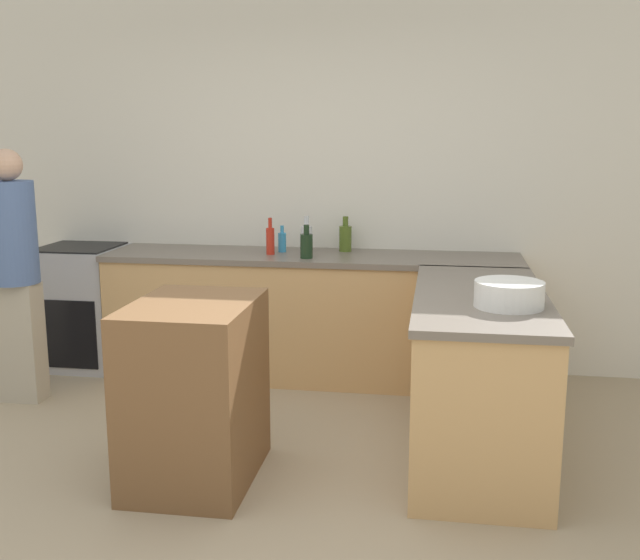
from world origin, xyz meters
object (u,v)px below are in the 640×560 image
at_px(hot_sauce_bottle, 270,240).
at_px(olive_oil_bottle, 345,237).
at_px(island_table, 195,392).
at_px(dish_soap_bottle, 282,241).
at_px(vinegar_bottle_clear, 307,238).
at_px(person_by_range, 14,266).
at_px(mixing_bowl, 509,294).
at_px(wine_bottle_dark, 306,245).
at_px(range_oven, 82,306).

relative_size(hot_sauce_bottle, olive_oil_bottle, 1.02).
relative_size(island_table, dish_soap_bottle, 4.86).
height_order(vinegar_bottle_clear, dish_soap_bottle, vinegar_bottle_clear).
relative_size(olive_oil_bottle, person_by_range, 0.15).
bearing_deg(mixing_bowl, island_table, -170.52).
bearing_deg(person_by_range, island_table, -31.38).
relative_size(mixing_bowl, hot_sauce_bottle, 1.32).
bearing_deg(olive_oil_bottle, person_by_range, -154.89).
height_order(mixing_bowl, dish_soap_bottle, dish_soap_bottle).
distance_m(mixing_bowl, wine_bottle_dark, 1.76).
height_order(island_table, dish_soap_bottle, dish_soap_bottle).
height_order(island_table, vinegar_bottle_clear, vinegar_bottle_clear).
xyz_separation_m(vinegar_bottle_clear, person_by_range, (-1.74, -0.84, -0.10)).
height_order(olive_oil_bottle, wine_bottle_dark, olive_oil_bottle).
bearing_deg(person_by_range, hot_sauce_bottle, 25.52).
relative_size(island_table, wine_bottle_dark, 4.02).
distance_m(olive_oil_bottle, person_by_range, 2.22).
relative_size(mixing_bowl, dish_soap_bottle, 1.79).
height_order(vinegar_bottle_clear, person_by_range, person_by_range).
height_order(mixing_bowl, person_by_range, person_by_range).
distance_m(hot_sauce_bottle, dish_soap_bottle, 0.14).
xyz_separation_m(olive_oil_bottle, wine_bottle_dark, (-0.22, -0.34, -0.01)).
distance_m(mixing_bowl, olive_oil_bottle, 1.88).
distance_m(mixing_bowl, dish_soap_bottle, 2.08).
distance_m(range_oven, vinegar_bottle_clear, 1.78).
bearing_deg(dish_soap_bottle, vinegar_bottle_clear, -0.39).
bearing_deg(hot_sauce_bottle, island_table, -90.74).
bearing_deg(mixing_bowl, olive_oil_bottle, 122.30).
distance_m(olive_oil_bottle, wine_bottle_dark, 0.40).
bearing_deg(person_by_range, range_oven, 86.89).
relative_size(range_oven, person_by_range, 0.55).
bearing_deg(dish_soap_bottle, mixing_bowl, -45.90).
bearing_deg(range_oven, hot_sauce_bottle, -2.51).
relative_size(range_oven, mixing_bowl, 2.67).
xyz_separation_m(island_table, person_by_range, (-1.49, 0.91, 0.43)).
relative_size(island_table, mixing_bowl, 2.71).
height_order(hot_sauce_bottle, wine_bottle_dark, hot_sauce_bottle).
xyz_separation_m(range_oven, hot_sauce_bottle, (1.46, -0.06, 0.54)).
xyz_separation_m(vinegar_bottle_clear, dish_soap_bottle, (-0.18, 0.00, -0.03)).
bearing_deg(wine_bottle_dark, dish_soap_bottle, 132.43).
bearing_deg(mixing_bowl, dish_soap_bottle, 134.10).
distance_m(hot_sauce_bottle, olive_oil_bottle, 0.55).
relative_size(hot_sauce_bottle, wine_bottle_dark, 1.13).
xyz_separation_m(range_oven, dish_soap_bottle, (1.52, 0.06, 0.52)).
height_order(island_table, mixing_bowl, mixing_bowl).
bearing_deg(vinegar_bottle_clear, hot_sauce_bottle, -152.67).
bearing_deg(person_by_range, vinegar_bottle_clear, 25.76).
distance_m(dish_soap_bottle, person_by_range, 1.78).
bearing_deg(hot_sauce_bottle, range_oven, 177.49).
height_order(vinegar_bottle_clear, wine_bottle_dark, vinegar_bottle_clear).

